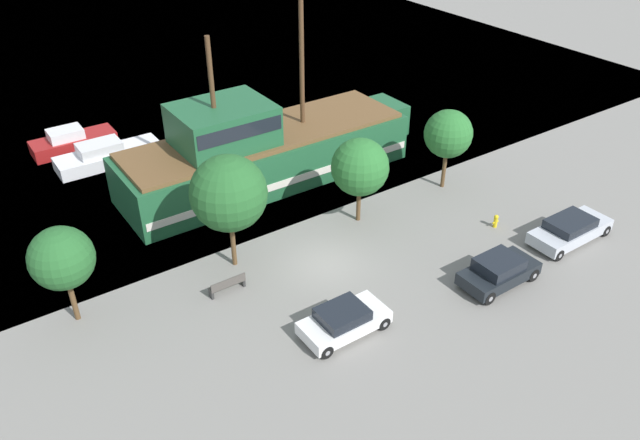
% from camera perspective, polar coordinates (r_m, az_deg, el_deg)
% --- Properties ---
extents(ground_plane, '(160.00, 160.00, 0.00)m').
position_cam_1_polar(ground_plane, '(31.57, 0.43, -4.06)').
color(ground_plane, gray).
extents(water_surface, '(80.00, 80.00, 0.00)m').
position_cam_1_polar(water_surface, '(68.96, -21.72, 14.57)').
color(water_surface, '#33566B').
rests_on(water_surface, ground).
extents(pirate_ship, '(19.34, 5.48, 10.56)m').
position_cam_1_polar(pirate_ship, '(38.24, -5.32, 6.35)').
color(pirate_ship, '#1E5633').
rests_on(pirate_ship, water_surface).
extents(moored_boat_dockside, '(6.68, 2.22, 1.55)m').
position_cam_1_polar(moored_boat_dockside, '(42.99, -18.86, 5.66)').
color(moored_boat_dockside, silver).
rests_on(moored_boat_dockside, water_surface).
extents(moored_boat_outer, '(5.45, 2.05, 1.57)m').
position_cam_1_polar(moored_boat_outer, '(45.68, -21.69, 6.70)').
color(moored_boat_outer, maroon).
rests_on(moored_boat_outer, water_surface).
extents(parked_car_curb_front, '(4.02, 1.92, 1.45)m').
position_cam_1_polar(parked_car_curb_front, '(31.13, 16.03, -4.50)').
color(parked_car_curb_front, black).
rests_on(parked_car_curb_front, ground_plane).
extents(parked_car_curb_mid, '(4.82, 1.95, 1.35)m').
position_cam_1_polar(parked_car_curb_mid, '(35.50, 21.89, -0.80)').
color(parked_car_curb_mid, '#B7BCC6').
rests_on(parked_car_curb_mid, ground_plane).
extents(parked_car_curb_rear, '(3.94, 1.92, 1.30)m').
position_cam_1_polar(parked_car_curb_rear, '(27.35, 2.19, -9.16)').
color(parked_car_curb_rear, white).
rests_on(parked_car_curb_rear, ground_plane).
extents(fire_hydrant, '(0.42, 0.25, 0.76)m').
position_cam_1_polar(fire_hydrant, '(35.50, 15.77, -0.05)').
color(fire_hydrant, yellow).
rests_on(fire_hydrant, ground_plane).
extents(bench_promenade_east, '(1.79, 0.45, 0.85)m').
position_cam_1_polar(bench_promenade_east, '(29.88, -8.45, -5.87)').
color(bench_promenade_east, '#4C4742').
rests_on(bench_promenade_east, ground_plane).
extents(tree_row_east, '(2.77, 2.77, 4.73)m').
position_cam_1_polar(tree_row_east, '(28.49, -22.55, -3.27)').
color(tree_row_east, brown).
rests_on(tree_row_east, ground_plane).
extents(tree_row_mideast, '(3.72, 3.72, 5.99)m').
position_cam_1_polar(tree_row_mideast, '(29.64, -8.36, 2.42)').
color(tree_row_mideast, brown).
rests_on(tree_row_mideast, ground_plane).
extents(tree_row_midwest, '(3.14, 3.14, 4.90)m').
position_cam_1_polar(tree_row_midwest, '(33.40, 3.68, 4.84)').
color(tree_row_midwest, brown).
rests_on(tree_row_midwest, ground_plane).
extents(tree_row_west, '(2.84, 2.84, 4.93)m').
position_cam_1_polar(tree_row_west, '(37.41, 11.65, 7.71)').
color(tree_row_west, brown).
rests_on(tree_row_west, ground_plane).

